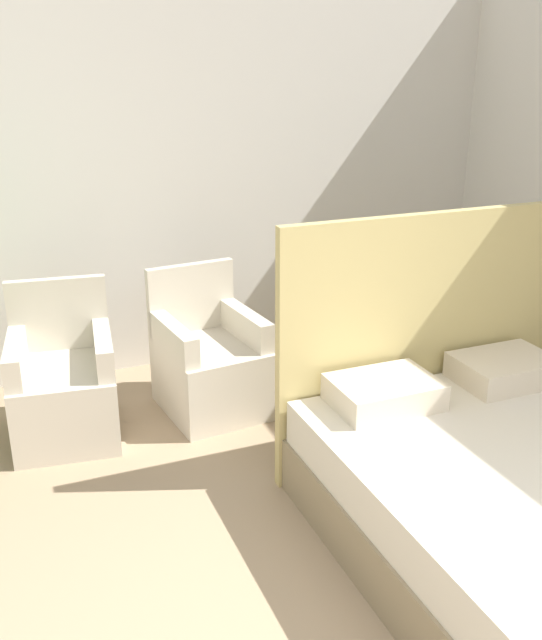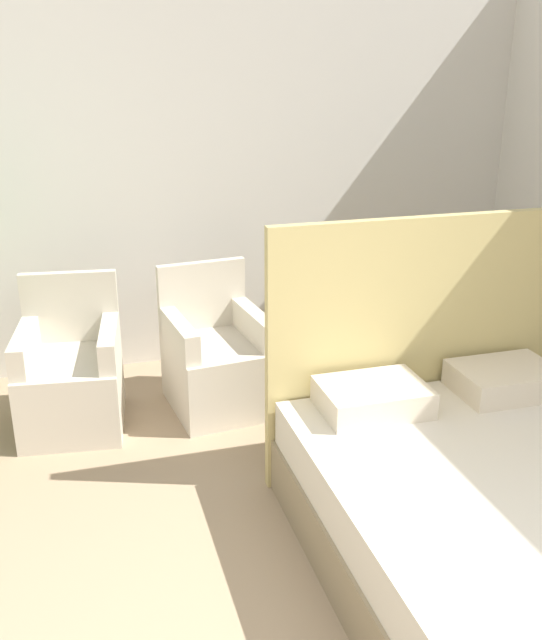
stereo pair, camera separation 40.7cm
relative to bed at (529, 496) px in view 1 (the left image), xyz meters
The scene contains 4 objects.
wall_back 3.23m from the bed, 108.90° to the left, with size 10.00×0.06×2.90m.
bed is the anchor object (origin of this frame).
armchair_near_window_left 2.70m from the bed, 133.25° to the left, with size 0.69×0.76×0.93m.
armchair_near_window_right 2.17m from the bed, 115.03° to the left, with size 0.68×0.75×0.93m.
Camera 1 is at (-1.18, -0.92, 2.21)m, focal length 40.00 mm.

